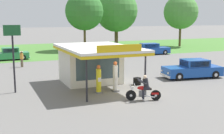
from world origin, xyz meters
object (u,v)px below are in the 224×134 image
object	(u,v)px
gas_pump_offside	(115,78)
parked_car_back_row_right	(151,49)
gas_pump_nearside	(99,80)
featured_classic_sedan	(193,69)
parked_car_back_row_far_right	(85,52)
motorcycle_with_rider	(144,90)
parked_car_back_row_centre_left	(9,54)
spare_tire_stack	(137,81)
roadside_pole_sign	(13,47)
bystander_standing_back_lot	(22,59)

from	to	relation	value
gas_pump_offside	parked_car_back_row_right	bearing A→B (deg)	52.98
gas_pump_nearside	parked_car_back_row_right	size ratio (longest dim) A/B	0.35
gas_pump_offside	gas_pump_nearside	bearing A→B (deg)	-180.00
featured_classic_sedan	parked_car_back_row_far_right	size ratio (longest dim) A/B	0.95
motorcycle_with_rider	parked_car_back_row_right	distance (m)	23.35
motorcycle_with_rider	parked_car_back_row_far_right	bearing A→B (deg)	82.27
gas_pump_offside	motorcycle_with_rider	size ratio (longest dim) A/B	1.02
featured_classic_sedan	parked_car_back_row_far_right	world-z (taller)	featured_classic_sedan
gas_pump_offside	parked_car_back_row_centre_left	world-z (taller)	gas_pump_offside
parked_car_back_row_right	spare_tire_stack	size ratio (longest dim) A/B	9.11
roadside_pole_sign	gas_pump_offside	bearing A→B (deg)	-20.13
motorcycle_with_rider	bystander_standing_back_lot	xyz separation A→B (m)	(-5.55, 15.87, 0.23)
motorcycle_with_rider	parked_car_back_row_far_right	distance (m)	20.82
gas_pump_nearside	spare_tire_stack	xyz separation A→B (m)	(3.57, 1.20, -0.61)
motorcycle_with_rider	parked_car_back_row_right	size ratio (longest dim) A/B	0.38
gas_pump_nearside	bystander_standing_back_lot	size ratio (longest dim) A/B	1.17
bystander_standing_back_lot	roadside_pole_sign	bearing A→B (deg)	-98.38
featured_classic_sedan	roadside_pole_sign	xyz separation A→B (m)	(-14.38, 0.57, 2.43)
gas_pump_offside	parked_car_back_row_centre_left	bearing A→B (deg)	106.51
gas_pump_offside	parked_car_back_row_right	size ratio (longest dim) A/B	0.38
motorcycle_with_rider	parked_car_back_row_far_right	world-z (taller)	motorcycle_with_rider
gas_pump_offside	parked_car_back_row_far_right	bearing A→B (deg)	78.86
parked_car_back_row_right	parked_car_back_row_far_right	xyz separation A→B (m)	(-9.41, 0.73, -0.02)
parked_car_back_row_far_right	roadside_pole_sign	world-z (taller)	roadside_pole_sign
gas_pump_offside	parked_car_back_row_far_right	size ratio (longest dim) A/B	0.38
parked_car_back_row_centre_left	parked_car_back_row_far_right	xyz separation A→B (m)	(9.21, -1.32, 0.03)
parked_car_back_row_far_right	gas_pump_offside	bearing A→B (deg)	-101.14
featured_classic_sedan	bystander_standing_back_lot	world-z (taller)	bystander_standing_back_lot
motorcycle_with_rider	spare_tire_stack	bearing A→B (deg)	67.72
featured_classic_sedan	parked_car_back_row_centre_left	world-z (taller)	featured_classic_sedan
parked_car_back_row_centre_left	bystander_standing_back_lot	world-z (taller)	bystander_standing_back_lot
featured_classic_sedan	spare_tire_stack	bearing A→B (deg)	-174.13
roadside_pole_sign	bystander_standing_back_lot	bearing A→B (deg)	81.62
spare_tire_stack	parked_car_back_row_centre_left	bearing A→B (deg)	114.05
featured_classic_sedan	spare_tire_stack	world-z (taller)	featured_classic_sedan
roadside_pole_sign	featured_classic_sedan	bearing A→B (deg)	-2.27
gas_pump_offside	parked_car_back_row_centre_left	xyz separation A→B (m)	(-5.69, 19.19, -0.28)
parked_car_back_row_centre_left	parked_car_back_row_right	bearing A→B (deg)	-6.28
gas_pump_offside	spare_tire_stack	size ratio (longest dim) A/B	3.50
roadside_pole_sign	motorcycle_with_rider	bearing A→B (deg)	-35.58
motorcycle_with_rider	parked_car_back_row_far_right	xyz separation A→B (m)	(2.80, 20.63, 0.06)
gas_pump_nearside	featured_classic_sedan	xyz separation A→B (m)	(9.19, 1.78, -0.17)
bystander_standing_back_lot	gas_pump_nearside	bearing A→B (deg)	-74.63
gas_pump_nearside	motorcycle_with_rider	bearing A→B (deg)	-54.77
parked_car_back_row_centre_left	gas_pump_offside	bearing A→B (deg)	-73.49
gas_pump_nearside	parked_car_back_row_right	bearing A→B (deg)	50.46
gas_pump_nearside	gas_pump_offside	xyz separation A→B (m)	(1.22, 0.00, 0.09)
gas_pump_offside	spare_tire_stack	xyz separation A→B (m)	(2.34, 1.20, -0.69)
bystander_standing_back_lot	featured_classic_sedan	bearing A→B (deg)	-41.53
gas_pump_offside	motorcycle_with_rider	distance (m)	2.86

